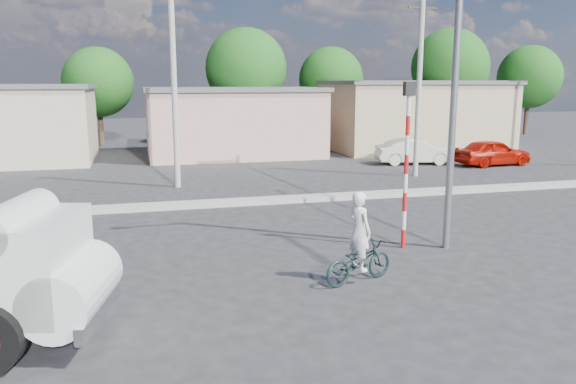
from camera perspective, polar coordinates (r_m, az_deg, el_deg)
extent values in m
plane|color=#262628|center=(12.91, 1.63, -8.58)|extent=(120.00, 120.00, 0.00)
cube|color=#99968E|center=(20.40, -4.74, -1.00)|extent=(40.00, 0.80, 0.16)
cylinder|color=black|center=(11.59, -23.64, -8.97)|extent=(1.15, 0.56, 1.11)
cylinder|color=red|center=(11.59, -23.64, -8.97)|extent=(0.61, 0.48, 0.54)
cube|color=silver|center=(10.36, -25.63, -6.47)|extent=(2.23, 2.42, 1.56)
cylinder|color=silver|center=(10.19, -20.95, -9.08)|extent=(1.55, 2.27, 1.11)
cylinder|color=silver|center=(10.19, -25.96, -2.67)|extent=(1.15, 2.17, 0.71)
cube|color=silver|center=(10.21, -18.60, -11.31)|extent=(0.63, 2.15, 0.28)
imported|color=#162A2A|center=(12.51, 7.20, -7.05)|extent=(1.89, 1.16, 0.94)
imported|color=white|center=(12.39, 7.24, -5.27)|extent=(0.60, 0.74, 1.75)
imported|color=beige|center=(30.97, 12.73, 4.03)|extent=(4.30, 2.16, 1.35)
imported|color=#A50F03|center=(31.63, 20.08, 3.80)|extent=(4.19, 1.96, 1.39)
cylinder|color=red|center=(15.30, 11.62, -4.66)|extent=(0.11, 0.11, 0.50)
cylinder|color=white|center=(15.17, 11.70, -2.84)|extent=(0.11, 0.11, 0.50)
cylinder|color=red|center=(15.06, 11.77, -1.00)|extent=(0.11, 0.11, 0.50)
cylinder|color=white|center=(14.97, 11.85, 0.88)|extent=(0.11, 0.11, 0.50)
cylinder|color=red|center=(14.89, 11.92, 2.77)|extent=(0.11, 0.11, 0.50)
cylinder|color=white|center=(14.83, 12.00, 4.68)|extent=(0.11, 0.11, 0.50)
cylinder|color=red|center=(14.78, 12.08, 6.61)|extent=(0.11, 0.11, 0.50)
cylinder|color=white|center=(14.75, 12.16, 8.54)|extent=(0.11, 0.11, 0.50)
cube|color=black|center=(14.74, 12.23, 10.21)|extent=(0.28, 0.18, 0.36)
cylinder|color=slate|center=(15.01, 16.62, 11.24)|extent=(0.18, 0.18, 9.00)
cube|color=tan|center=(34.18, -5.65, 6.95)|extent=(10.00, 7.00, 3.80)
cube|color=#59595B|center=(34.09, -5.72, 10.33)|extent=(10.30, 7.30, 0.24)
cube|color=tan|center=(37.98, 12.67, 7.45)|extent=(11.00, 7.00, 4.20)
cube|color=#59595B|center=(37.91, 12.81, 10.80)|extent=(11.30, 7.30, 0.24)
cylinder|color=#38281E|center=(40.81, -18.52, 6.87)|extent=(0.36, 0.36, 3.47)
sphere|color=#27681F|center=(40.73, -18.74, 10.52)|extent=(4.71, 4.71, 4.71)
cylinder|color=#38281E|center=(40.41, -4.22, 7.89)|extent=(0.36, 0.36, 4.20)
sphere|color=#27681F|center=(40.36, -4.28, 12.36)|extent=(5.70, 5.70, 5.70)
cylinder|color=#38281E|center=(44.16, 4.34, 7.79)|extent=(0.36, 0.36, 3.64)
sphere|color=#27681F|center=(44.09, 4.39, 11.34)|extent=(4.94, 4.94, 4.94)
cylinder|color=#38281E|center=(46.12, 15.91, 8.00)|extent=(0.36, 0.36, 4.37)
sphere|color=#27681F|center=(46.09, 16.13, 12.06)|extent=(5.93, 5.93, 5.93)
cylinder|color=#38281E|center=(51.46, 23.08, 7.51)|extent=(0.36, 0.36, 3.81)
sphere|color=#27681F|center=(51.41, 23.32, 10.68)|extent=(5.17, 5.17, 5.17)
cylinder|color=#99968E|center=(23.70, -11.48, 10.05)|extent=(0.24, 0.24, 8.00)
cylinder|color=#99968E|center=(26.73, 13.15, 10.08)|extent=(0.24, 0.24, 8.00)
cube|color=#38281E|center=(26.93, 13.50, 17.75)|extent=(1.40, 0.08, 0.08)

